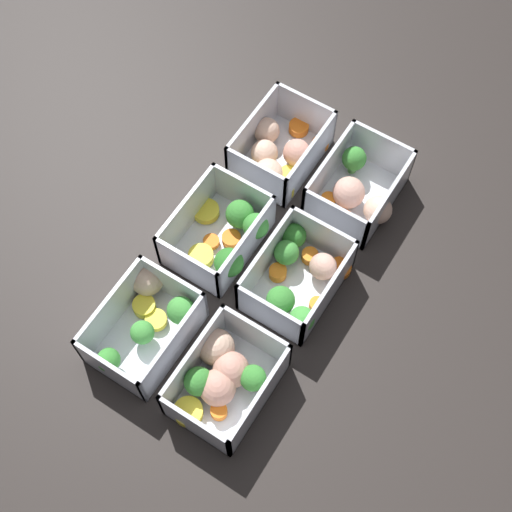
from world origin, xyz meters
name	(u,v)px	position (x,y,z in m)	size (l,w,h in m)	color
ground_plane	(256,264)	(0.00, 0.00, 0.00)	(4.00, 4.00, 0.00)	#282321
container_near_left	(222,376)	(-0.16, -0.05, 0.03)	(0.14, 0.12, 0.07)	silver
container_near_center	(298,276)	(0.00, -0.06, 0.03)	(0.14, 0.11, 0.07)	silver
container_near_right	(357,190)	(0.16, -0.06, 0.03)	(0.14, 0.11, 0.07)	silver
container_far_left	(147,319)	(-0.15, 0.07, 0.03)	(0.16, 0.12, 0.07)	silver
container_far_center	(225,234)	(0.00, 0.05, 0.03)	(0.14, 0.12, 0.07)	silver
container_far_right	(277,153)	(0.15, 0.06, 0.02)	(0.15, 0.11, 0.07)	silver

